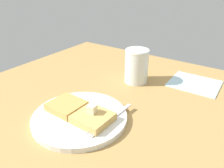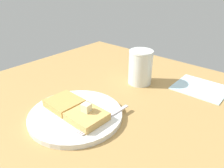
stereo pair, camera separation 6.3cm
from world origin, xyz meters
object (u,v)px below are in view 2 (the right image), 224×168
at_px(plate, 76,115).
at_px(napkin, 200,88).
at_px(syrup_jar, 140,69).
at_px(fork, 102,120).

relative_size(plate, napkin, 1.53).
height_order(plate, syrup_jar, syrup_jar).
bearing_deg(syrup_jar, plate, 87.81).
bearing_deg(fork, syrup_jar, -75.62).
xyz_separation_m(fork, napkin, (-0.11, -0.35, -0.01)).
xyz_separation_m(plate, fork, (-0.08, -0.02, 0.01)).
distance_m(plate, syrup_jar, 0.28).
bearing_deg(syrup_jar, napkin, -151.33).
bearing_deg(plate, napkin, -116.45).
xyz_separation_m(syrup_jar, napkin, (-0.17, -0.09, -0.05)).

